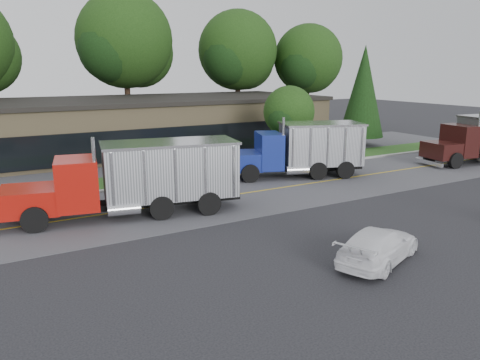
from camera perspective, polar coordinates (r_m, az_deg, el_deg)
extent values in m
plane|color=#313136|center=(17.07, 7.80, -9.68)|extent=(140.00, 140.00, 0.00)
cube|color=slate|center=(24.39, -5.16, -2.50)|extent=(60.00, 8.00, 0.02)
cube|color=gold|center=(24.39, -5.16, -2.50)|extent=(60.00, 0.12, 0.01)
cube|color=#9E9E99|center=(28.14, -8.75, -0.45)|extent=(60.00, 0.30, 0.12)
cube|color=#2D521C|center=(29.79, -10.01, 0.27)|extent=(60.00, 3.40, 0.03)
cube|color=slate|center=(34.44, -12.87, 1.90)|extent=(60.00, 7.00, 0.02)
cube|color=#927E59|center=(40.38, -12.84, 6.43)|extent=(32.00, 12.00, 4.00)
cylinder|color=#382619|center=(48.52, -13.44, 8.14)|extent=(0.56, 0.56, 5.06)
sphere|color=black|center=(48.42, -13.89, 16.26)|extent=(9.26, 9.26, 9.26)
sphere|color=black|center=(49.99, -12.23, 14.91)|extent=(6.94, 6.94, 6.94)
sphere|color=black|center=(47.16, -15.27, 15.21)|extent=(6.36, 6.36, 6.36)
cylinder|color=#382619|center=(52.32, -0.28, 8.63)|extent=(0.56, 0.56, 4.65)
sphere|color=black|center=(52.18, -0.29, 15.54)|extent=(8.49, 8.49, 8.49)
sphere|color=black|center=(53.87, 0.66, 14.34)|extent=(6.37, 6.37, 6.37)
sphere|color=black|center=(50.82, -1.18, 14.70)|extent=(5.84, 5.84, 5.84)
cylinder|color=#382619|center=(55.12, 8.10, 8.50)|extent=(0.56, 0.56, 4.19)
sphere|color=black|center=(54.94, 8.30, 14.42)|extent=(7.67, 7.67, 7.67)
sphere|color=black|center=(56.57, 8.84, 13.40)|extent=(5.75, 5.75, 5.75)
sphere|color=black|center=(53.63, 7.72, 13.70)|extent=(5.27, 5.27, 5.27)
cylinder|color=#382619|center=(42.93, 14.45, 4.71)|extent=(0.44, 0.44, 1.00)
cone|color=black|center=(42.53, 14.79, 10.42)|extent=(3.83, 3.83, 7.83)
cylinder|color=#382619|center=(34.19, 5.88, 3.79)|extent=(0.56, 0.56, 2.00)
sphere|color=black|center=(33.85, 5.99, 8.32)|extent=(3.65, 3.65, 3.65)
sphere|color=black|center=(34.66, 6.46, 7.66)|extent=(2.74, 2.74, 2.74)
sphere|color=black|center=(33.28, 5.52, 7.65)|extent=(2.51, 2.51, 2.51)
cube|color=black|center=(22.33, -12.80, -2.76)|extent=(10.14, 2.90, 0.28)
cube|color=#AE140C|center=(22.21, -24.24, -2.25)|extent=(2.81, 2.72, 1.10)
cube|color=#AE140C|center=(21.95, -19.25, -0.37)|extent=(2.19, 2.69, 2.20)
cube|color=black|center=(21.89, -21.34, 0.50)|extent=(0.46, 2.07, 0.90)
cube|color=silver|center=(22.22, -8.48, 1.20)|extent=(6.42, 3.60, 2.50)
cube|color=silver|center=(21.99, -8.60, 4.51)|extent=(6.60, 3.78, 0.12)
cylinder|color=black|center=(23.44, -23.34, -2.79)|extent=(1.15, 0.55, 1.10)
cylinder|color=black|center=(21.24, -23.76, -4.44)|extent=(1.15, 0.55, 1.10)
cylinder|color=black|center=(23.74, -7.83, -1.60)|extent=(1.15, 0.55, 1.10)
cylinder|color=black|center=(21.56, -6.64, -3.09)|extent=(1.15, 0.55, 1.10)
cube|color=black|center=(29.87, 7.17, 1.52)|extent=(7.97, 3.74, 0.28)
cube|color=navy|center=(28.95, 0.48, 2.36)|extent=(2.62, 2.83, 1.10)
cube|color=navy|center=(29.16, 3.57, 3.61)|extent=(2.15, 2.74, 2.20)
cube|color=black|center=(28.96, 2.39, 4.36)|extent=(0.78, 1.99, 0.90)
cube|color=silver|center=(30.05, 9.84, 4.31)|extent=(5.42, 4.02, 2.50)
cube|color=silver|center=(29.87, 9.94, 6.77)|extent=(5.61, 4.21, 0.12)
cylinder|color=black|center=(30.19, 0.43, 1.76)|extent=(1.15, 0.71, 1.10)
cylinder|color=black|center=(27.98, 1.25, 0.82)|extent=(1.15, 0.71, 1.10)
cylinder|color=black|center=(31.48, 9.65, 2.05)|extent=(1.15, 0.71, 1.10)
cylinder|color=black|center=(29.37, 11.11, 1.17)|extent=(1.15, 0.71, 1.10)
cube|color=black|center=(38.26, 26.93, 2.77)|extent=(7.93, 2.12, 0.28)
cube|color=black|center=(35.71, 23.35, 3.36)|extent=(2.19, 2.55, 1.10)
cube|color=black|center=(36.72, 25.15, 4.39)|extent=(1.70, 2.57, 2.20)
cube|color=black|center=(36.23, 24.56, 4.98)|extent=(0.36, 2.09, 0.90)
cylinder|color=black|center=(36.72, 22.21, 2.84)|extent=(1.14, 0.50, 1.10)
cylinder|color=black|center=(35.13, 24.78, 2.17)|extent=(1.14, 0.50, 1.10)
imported|color=white|center=(17.29, 16.50, -7.64)|extent=(4.57, 3.16, 1.23)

